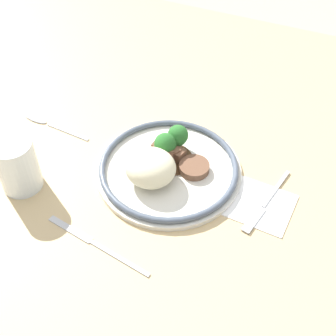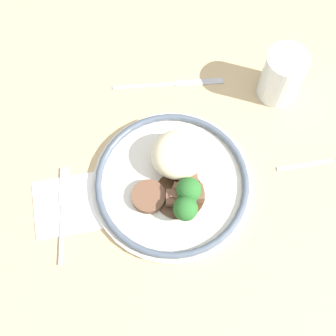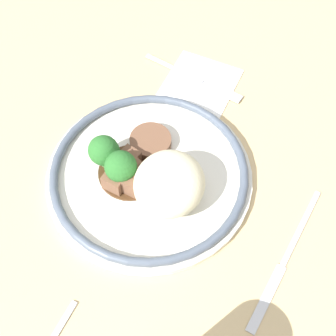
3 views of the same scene
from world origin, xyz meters
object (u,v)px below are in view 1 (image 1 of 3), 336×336
at_px(plate, 166,165).
at_px(spoon, 44,122).
at_px(fork, 263,206).
at_px(knife, 94,243).
at_px(juice_glass, 18,167).

distance_m(plate, spoon, 0.30).
height_order(fork, spoon, same).
xyz_separation_m(fork, spoon, (0.50, -0.04, -0.00)).
height_order(knife, spoon, spoon).
relative_size(juice_glass, spoon, 0.64).
height_order(juice_glass, spoon, juice_glass).
xyz_separation_m(fork, knife, (0.25, 0.19, -0.00)).
xyz_separation_m(plate, knife, (0.05, 0.20, -0.02)).
bearing_deg(knife, plate, -93.57).
bearing_deg(knife, juice_glass, -9.04).
xyz_separation_m(juice_glass, spoon, (0.06, -0.17, -0.05)).
relative_size(plate, spoon, 1.69).
bearing_deg(spoon, plate, 179.61).
xyz_separation_m(juice_glass, fork, (-0.43, -0.13, -0.05)).
distance_m(fork, spoon, 0.50).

